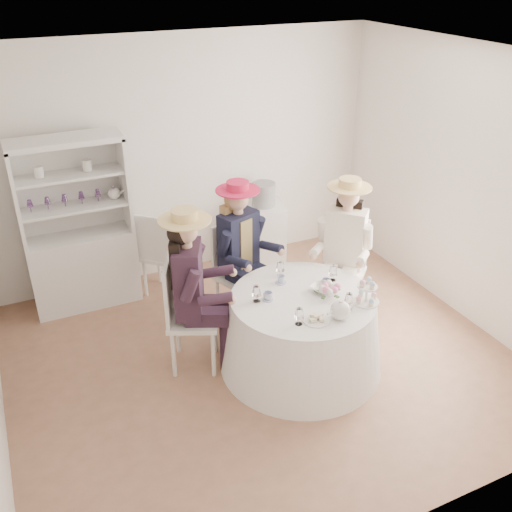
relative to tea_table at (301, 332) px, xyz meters
name	(u,v)px	position (x,y,z in m)	size (l,w,h in m)	color
ground	(260,358)	(-0.30, 0.23, -0.37)	(4.50, 4.50, 0.00)	#8B5E45
ceiling	(262,61)	(-0.30, 0.23, 2.33)	(4.50, 4.50, 0.00)	white
wall_back	(184,159)	(-0.30, 2.23, 0.98)	(4.50, 4.50, 0.00)	silver
wall_front	(416,371)	(-0.30, -1.77, 0.98)	(4.50, 4.50, 0.00)	silver
wall_right	(468,188)	(1.95, 0.23, 0.98)	(4.50, 4.50, 0.00)	silver
tea_table	(301,332)	(0.00, 0.00, 0.00)	(1.48, 1.48, 0.74)	white
hutch	(81,248)	(-1.57, 1.93, 0.29)	(1.14, 0.54, 1.84)	silver
side_table	(263,233)	(0.56, 1.96, 0.01)	(0.48, 0.48, 0.74)	silver
hatbox	(264,194)	(0.56, 1.96, 0.52)	(0.28, 0.28, 0.28)	black
guest_left	(192,282)	(-0.87, 0.42, 0.51)	(0.66, 0.59, 1.56)	silver
guest_mid	(240,244)	(-0.18, 0.95, 0.49)	(0.57, 0.62, 1.50)	silver
guest_right	(345,242)	(0.78, 0.57, 0.48)	(0.64, 0.64, 1.51)	silver
spare_chair	(160,252)	(-0.79, 1.73, 0.17)	(0.58, 0.58, 0.99)	silver
teacup_a	(268,297)	(-0.30, 0.09, 0.40)	(0.08, 0.08, 0.07)	white
teacup_b	(281,280)	(-0.07, 0.30, 0.40)	(0.07, 0.07, 0.07)	white
teacup_c	(326,283)	(0.28, 0.08, 0.40)	(0.08, 0.08, 0.06)	white
flower_bowl	(323,289)	(0.20, 0.00, 0.40)	(0.20, 0.20, 0.05)	white
flower_arrangement	(328,289)	(0.20, -0.08, 0.45)	(0.17, 0.17, 0.06)	pink
table_teapot	(341,310)	(0.12, -0.41, 0.45)	(0.24, 0.17, 0.18)	white
sandwich_plate	(316,319)	(-0.07, -0.36, 0.38)	(0.23, 0.23, 0.05)	white
cupcake_stand	(367,294)	(0.45, -0.30, 0.45)	(0.23, 0.23, 0.22)	white
stemware_set	(303,290)	(0.00, 0.00, 0.45)	(0.86, 0.83, 0.15)	white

